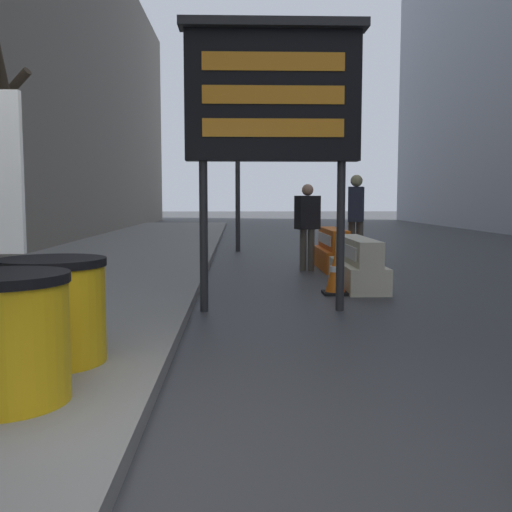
{
  "coord_description": "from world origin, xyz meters",
  "views": [
    {
      "loc": [
        0.55,
        -2.69,
        1.35
      ],
      "look_at": [
        0.76,
        3.96,
        0.71
      ],
      "focal_mm": 42.0,
      "sensor_mm": 36.0,
      "label": 1
    }
  ],
  "objects_px": {
    "jersey_barrier_cream": "(357,265)",
    "pedestrian_worker": "(307,220)",
    "pedestrian_passerby": "(356,212)",
    "jersey_barrier_orange_far": "(333,251)",
    "traffic_light_near_curb": "(238,122)",
    "traffic_cone_mid": "(335,273)",
    "barrel_drum_foreground": "(4,338)",
    "message_board": "(273,97)",
    "traffic_cone_near": "(342,253)",
    "barrel_drum_middle": "(53,310)"
  },
  "relations": [
    {
      "from": "pedestrian_worker",
      "to": "pedestrian_passerby",
      "type": "height_order",
      "value": "pedestrian_passerby"
    },
    {
      "from": "jersey_barrier_orange_far",
      "to": "pedestrian_worker",
      "type": "relative_size",
      "value": 1.15
    },
    {
      "from": "message_board",
      "to": "traffic_cone_mid",
      "type": "height_order",
      "value": "message_board"
    },
    {
      "from": "barrel_drum_foreground",
      "to": "pedestrian_worker",
      "type": "bearing_deg",
      "value": 70.22
    },
    {
      "from": "jersey_barrier_orange_far",
      "to": "traffic_light_near_curb",
      "type": "height_order",
      "value": "traffic_light_near_curb"
    },
    {
      "from": "traffic_cone_mid",
      "to": "pedestrian_worker",
      "type": "relative_size",
      "value": 0.39
    },
    {
      "from": "message_board",
      "to": "pedestrian_worker",
      "type": "bearing_deg",
      "value": 77.45
    },
    {
      "from": "jersey_barrier_orange_far",
      "to": "jersey_barrier_cream",
      "type": "bearing_deg",
      "value": -90.0
    },
    {
      "from": "barrel_drum_foreground",
      "to": "message_board",
      "type": "height_order",
      "value": "message_board"
    },
    {
      "from": "traffic_cone_mid",
      "to": "jersey_barrier_orange_far",
      "type": "bearing_deg",
      "value": 81.51
    },
    {
      "from": "traffic_cone_near",
      "to": "pedestrian_worker",
      "type": "bearing_deg",
      "value": 158.29
    },
    {
      "from": "message_board",
      "to": "jersey_barrier_orange_far",
      "type": "relative_size",
      "value": 1.82
    },
    {
      "from": "message_board",
      "to": "traffic_cone_near",
      "type": "relative_size",
      "value": 4.73
    },
    {
      "from": "pedestrian_passerby",
      "to": "barrel_drum_foreground",
      "type": "bearing_deg",
      "value": -8.16
    },
    {
      "from": "jersey_barrier_cream",
      "to": "traffic_cone_near",
      "type": "distance_m",
      "value": 1.81
    },
    {
      "from": "jersey_barrier_cream",
      "to": "pedestrian_worker",
      "type": "relative_size",
      "value": 1.22
    },
    {
      "from": "barrel_drum_foreground",
      "to": "traffic_cone_mid",
      "type": "height_order",
      "value": "barrel_drum_foreground"
    },
    {
      "from": "traffic_cone_mid",
      "to": "traffic_light_near_curb",
      "type": "xyz_separation_m",
      "value": [
        -1.37,
        6.88,
        2.94
      ]
    },
    {
      "from": "traffic_cone_mid",
      "to": "pedestrian_worker",
      "type": "xyz_separation_m",
      "value": [
        -0.08,
        2.75,
        0.65
      ]
    },
    {
      "from": "pedestrian_worker",
      "to": "pedestrian_passerby",
      "type": "relative_size",
      "value": 0.88
    },
    {
      "from": "barrel_drum_middle",
      "to": "message_board",
      "type": "relative_size",
      "value": 0.24
    },
    {
      "from": "jersey_barrier_cream",
      "to": "jersey_barrier_orange_far",
      "type": "distance_m",
      "value": 2.34
    },
    {
      "from": "pedestrian_passerby",
      "to": "jersey_barrier_cream",
      "type": "bearing_deg",
      "value": 5.26
    },
    {
      "from": "message_board",
      "to": "jersey_barrier_orange_far",
      "type": "xyz_separation_m",
      "value": [
        1.42,
        4.26,
        -2.19
      ]
    },
    {
      "from": "traffic_cone_mid",
      "to": "pedestrian_passerby",
      "type": "height_order",
      "value": "pedestrian_passerby"
    },
    {
      "from": "pedestrian_worker",
      "to": "jersey_barrier_cream",
      "type": "bearing_deg",
      "value": -99.57
    },
    {
      "from": "barrel_drum_foreground",
      "to": "jersey_barrier_orange_far",
      "type": "height_order",
      "value": "barrel_drum_foreground"
    },
    {
      "from": "jersey_barrier_cream",
      "to": "pedestrian_worker",
      "type": "bearing_deg",
      "value": 104.58
    },
    {
      "from": "jersey_barrier_orange_far",
      "to": "traffic_cone_near",
      "type": "bearing_deg",
      "value": -81.26
    },
    {
      "from": "traffic_cone_mid",
      "to": "barrel_drum_middle",
      "type": "bearing_deg",
      "value": -125.34
    },
    {
      "from": "pedestrian_passerby",
      "to": "traffic_light_near_curb",
      "type": "bearing_deg",
      "value": -126.4
    },
    {
      "from": "traffic_light_near_curb",
      "to": "pedestrian_worker",
      "type": "relative_size",
      "value": 2.79
    },
    {
      "from": "jersey_barrier_orange_far",
      "to": "pedestrian_worker",
      "type": "distance_m",
      "value": 0.86
    },
    {
      "from": "barrel_drum_middle",
      "to": "jersey_barrier_cream",
      "type": "height_order",
      "value": "barrel_drum_middle"
    },
    {
      "from": "traffic_cone_mid",
      "to": "pedestrian_worker",
      "type": "bearing_deg",
      "value": 91.66
    },
    {
      "from": "message_board",
      "to": "pedestrian_worker",
      "type": "relative_size",
      "value": 2.09
    },
    {
      "from": "jersey_barrier_orange_far",
      "to": "pedestrian_passerby",
      "type": "height_order",
      "value": "pedestrian_passerby"
    },
    {
      "from": "traffic_cone_mid",
      "to": "pedestrian_passerby",
      "type": "xyz_separation_m",
      "value": [
        1.03,
        3.77,
        0.78
      ]
    },
    {
      "from": "barrel_drum_middle",
      "to": "pedestrian_worker",
      "type": "bearing_deg",
      "value": 68.03
    },
    {
      "from": "jersey_barrier_orange_far",
      "to": "pedestrian_passerby",
      "type": "bearing_deg",
      "value": 51.6
    },
    {
      "from": "pedestrian_worker",
      "to": "pedestrian_passerby",
      "type": "xyz_separation_m",
      "value": [
        1.11,
        1.02,
        0.13
      ]
    },
    {
      "from": "jersey_barrier_orange_far",
      "to": "traffic_light_near_curb",
      "type": "xyz_separation_m",
      "value": [
        -1.82,
        3.84,
        2.91
      ]
    },
    {
      "from": "traffic_cone_mid",
      "to": "traffic_light_near_curb",
      "type": "height_order",
      "value": "traffic_light_near_curb"
    },
    {
      "from": "barrel_drum_foreground",
      "to": "barrel_drum_middle",
      "type": "bearing_deg",
      "value": 88.32
    },
    {
      "from": "barrel_drum_middle",
      "to": "traffic_light_near_curb",
      "type": "distance_m",
      "value": 11.2
    },
    {
      "from": "jersey_barrier_orange_far",
      "to": "pedestrian_passerby",
      "type": "distance_m",
      "value": 1.19
    },
    {
      "from": "pedestrian_worker",
      "to": "message_board",
      "type": "bearing_deg",
      "value": -126.69
    },
    {
      "from": "message_board",
      "to": "pedestrian_passerby",
      "type": "bearing_deg",
      "value": 68.2
    },
    {
      "from": "traffic_cone_near",
      "to": "traffic_cone_mid",
      "type": "height_order",
      "value": "traffic_cone_near"
    },
    {
      "from": "jersey_barrier_orange_far",
      "to": "traffic_cone_mid",
      "type": "height_order",
      "value": "jersey_barrier_orange_far"
    }
  ]
}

